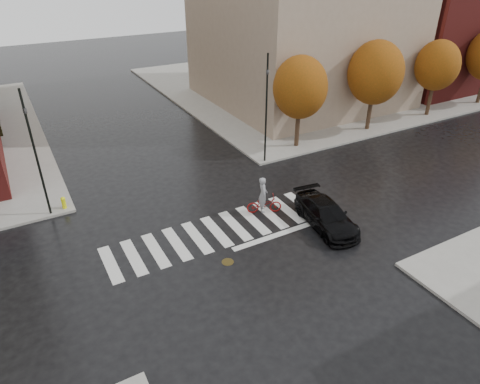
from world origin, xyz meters
The scene contains 13 objects.
ground centered at (0.00, 0.00, 0.00)m, with size 120.00×120.00×0.00m, color black.
sidewalk_ne centered at (21.00, 21.00, 0.07)m, with size 30.00×30.00×0.15m, color gray.
crosswalk centered at (0.00, 0.50, 0.01)m, with size 12.00×3.00×0.01m, color silver.
building_ne_brick centered at (33.00, 16.00, 7.15)m, with size 14.00×14.00×14.00m, color maroon.
tree_ne_a centered at (10.00, 7.40, 4.46)m, with size 3.80×3.80×6.50m.
tree_ne_b centered at (17.00, 7.40, 4.62)m, with size 4.20×4.20×6.89m.
tree_ne_c centered at (24.00, 7.40, 4.37)m, with size 3.60×3.60×6.31m.
sedan centered at (5.28, -1.80, 0.66)m, with size 1.86×4.57×1.32m, color black.
cyclist centered at (3.11, 0.90, 0.75)m, with size 2.03×1.37×2.19m.
traffic_light_nw centered at (-7.26, 6.31, 4.06)m, with size 0.21×0.20×6.93m.
traffic_light_ne centered at (6.57, 6.30, 4.22)m, with size 0.15×0.18×7.17m.
fire_hydrant centered at (-6.50, 6.50, 0.54)m, with size 0.25×0.25×0.71m.
manhole centered at (-0.65, -2.00, 0.01)m, with size 0.57×0.57×0.01m, color #50411C.
Camera 1 is at (-7.83, -16.07, 12.75)m, focal length 32.00 mm.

